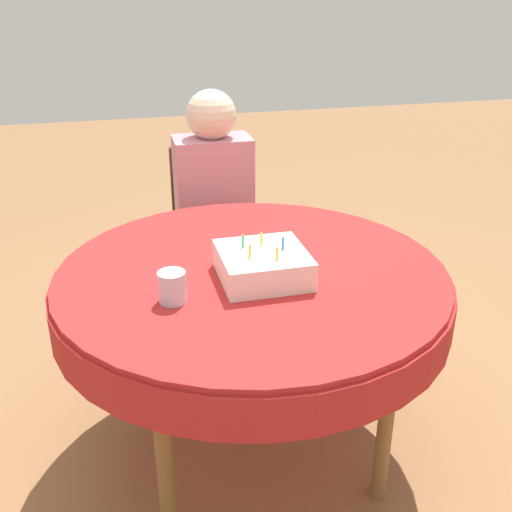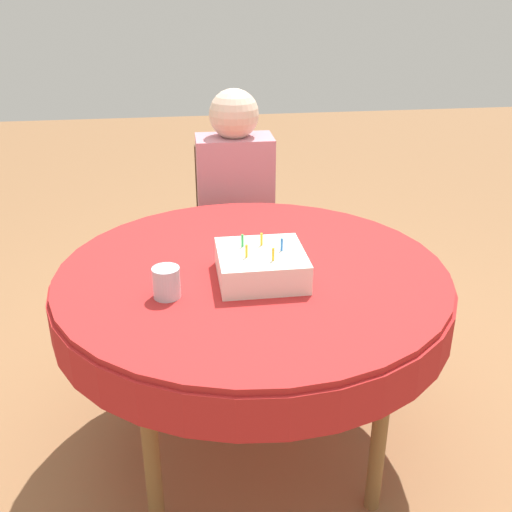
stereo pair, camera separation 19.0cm
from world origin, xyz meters
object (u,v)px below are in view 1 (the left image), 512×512
(chair, at_px, (213,230))
(birthday_cake, at_px, (263,265))
(person, at_px, (214,191))
(drinking_glass, at_px, (172,287))

(chair, xyz_separation_m, birthday_cake, (-0.02, -1.02, 0.29))
(person, xyz_separation_m, drinking_glass, (-0.32, -1.01, 0.07))
(person, distance_m, birthday_cake, 0.94)
(drinking_glass, bearing_deg, birthday_cake, 15.35)
(person, height_order, drinking_glass, person)
(birthday_cake, bearing_deg, chair, 88.68)
(person, distance_m, drinking_glass, 1.06)
(birthday_cake, bearing_deg, person, 88.66)
(birthday_cake, xyz_separation_m, drinking_glass, (-0.29, -0.08, 0.00))
(chair, relative_size, drinking_glass, 9.24)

